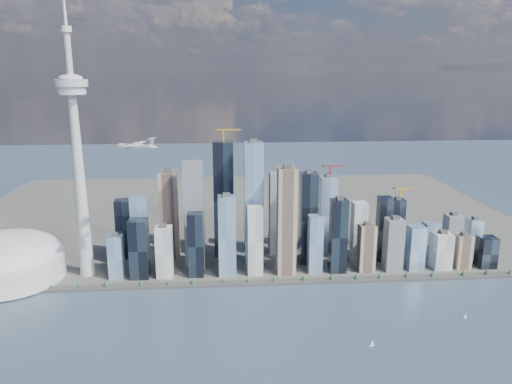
{
  "coord_description": "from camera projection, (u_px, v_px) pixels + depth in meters",
  "views": [
    {
      "loc": [
        -49.06,
        -583.83,
        380.4
      ],
      "look_at": [
        14.13,
        260.0,
        169.1
      ],
      "focal_mm": 35.0,
      "sensor_mm": 36.0,
      "label": 1
    }
  ],
  "objects": [
    {
      "name": "ground",
      "position": [
        260.0,
        363.0,
        660.56
      ],
      "size": [
        4000.0,
        4000.0,
        0.0
      ],
      "primitive_type": "plane",
      "color": "#314557",
      "rests_on": "ground"
    },
    {
      "name": "seawall",
      "position": [
        249.0,
        283.0,
        901.96
      ],
      "size": [
        1100.0,
        22.0,
        4.0
      ],
      "primitive_type": "cube",
      "color": "#383838",
      "rests_on": "ground"
    },
    {
      "name": "land",
      "position": [
        239.0,
        213.0,
        1337.45
      ],
      "size": [
        1400.0,
        900.0,
        3.0
      ],
      "primitive_type": "cube",
      "color": "#4C4C47",
      "rests_on": "ground"
    },
    {
      "name": "shoreline_trees",
      "position": [
        249.0,
        279.0,
        900.31
      ],
      "size": [
        960.53,
        7.2,
        8.8
      ],
      "color": "#3F2D1E",
      "rests_on": "seawall"
    },
    {
      "name": "skyscraper_cluster",
      "position": [
        276.0,
        225.0,
        970.93
      ],
      "size": [
        736.0,
        142.0,
        263.27
      ],
      "color": "black",
      "rests_on": "land"
    },
    {
      "name": "needle_tower",
      "position": [
        77.0,
        152.0,
        881.62
      ],
      "size": [
        56.0,
        56.0,
        550.5
      ],
      "color": "#ABAAA6",
      "rests_on": "land"
    },
    {
      "name": "dome_stadium",
      "position": [
        6.0,
        260.0,
        909.38
      ],
      "size": [
        200.0,
        200.0,
        86.0
      ],
      "color": "#B9B9B9",
      "rests_on": "land"
    },
    {
      "name": "airplane",
      "position": [
        137.0,
        146.0,
        786.41
      ],
      "size": [
        69.4,
        62.18,
        17.57
      ],
      "rotation": [
        0.0,
        0.0,
        -0.38
      ],
      "color": "silver",
      "rests_on": "ground"
    },
    {
      "name": "sailboat_west",
      "position": [
        372.0,
        344.0,
        700.55
      ],
      "size": [
        7.77,
        2.86,
        10.72
      ],
      "rotation": [
        0.0,
        0.0,
        0.13
      ],
      "color": "silver",
      "rests_on": "ground"
    },
    {
      "name": "sailboat_east",
      "position": [
        465.0,
        316.0,
        779.02
      ],
      "size": [
        6.29,
        3.19,
        8.77
      ],
      "rotation": [
        0.0,
        0.0,
        0.29
      ],
      "color": "silver",
      "rests_on": "ground"
    }
  ]
}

